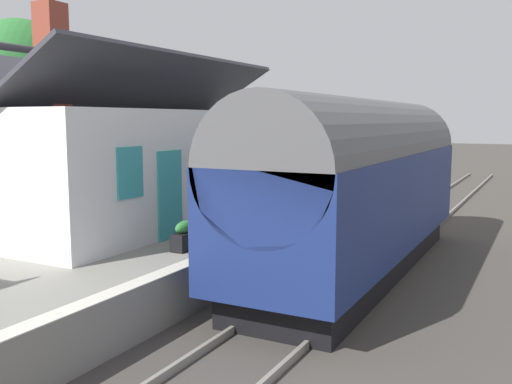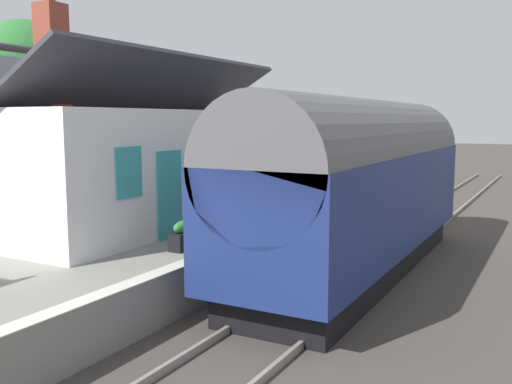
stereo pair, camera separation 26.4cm
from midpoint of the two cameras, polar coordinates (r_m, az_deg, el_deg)
The scene contains 19 objects.
ground_plane at distance 16.51m, azimuth 8.64°, elevation -6.10°, with size 160.00×160.00×0.00m, color #423D38.
platform at distance 18.08m, azimuth -3.46°, elevation -3.25°, with size 32.00×6.03×0.99m, color gray.
platform_edge_coping at distance 16.72m, azimuth 4.88°, elevation -2.37°, with size 32.00×0.36×0.02m, color beige.
rail_near at distance 16.06m, azimuth 14.15°, elevation -6.36°, with size 52.00×0.08×0.14m, color gray.
rail_far at distance 16.44m, azimuth 9.24°, elevation -5.92°, with size 52.00×0.08×0.14m, color gray.
train at distance 14.15m, azimuth 9.85°, elevation 0.77°, with size 11.10×2.73×4.32m.
station_building at distance 15.44m, azimuth -13.83°, elevation 2.76°, with size 8.48×4.54×5.77m.
bench_mid_platform at distance 27.00m, azimuth 8.81°, elevation 2.27°, with size 1.42×0.50×0.88m.
bench_near_building at distance 24.05m, azimuth 6.40°, elevation 1.70°, with size 1.41×0.46×0.88m.
planter_bench_left at distance 19.40m, azimuth -1.23°, elevation -0.02°, with size 0.37×0.37×0.67m.
planter_corner_building at distance 17.32m, azimuth 2.83°, elevation -0.68°, with size 0.58×0.58×0.76m.
planter_edge_far at distance 21.71m, azimuth 7.68°, elevation 1.08°, with size 0.62×0.62×0.87m.
planter_bench_right at distance 21.15m, azimuth 8.80°, elevation 0.40°, with size 1.03×0.32×0.62m.
planter_under_sign at distance 12.40m, azimuth -7.73°, elevation -4.41°, with size 0.73×0.32×0.65m.
planter_edge_near at distance 15.72m, azimuth 0.48°, elevation -1.39°, with size 0.60×0.60×0.85m.
lamp_post_platform at distance 21.45m, azimuth 7.79°, elevation 6.41°, with size 0.32×0.50×3.56m.
station_sign_board at distance 18.26m, azimuth 4.21°, elevation 2.19°, with size 0.96×0.06×1.57m.
tree_far_right at distance 25.15m, azimuth -24.72°, elevation 9.23°, with size 4.27×4.27×7.66m.
tree_distant at distance 21.40m, azimuth -22.86°, elevation 10.54°, with size 4.07×3.53×7.22m.
Camera 1 is at (-15.27, -5.05, 3.82)m, focal length 39.61 mm.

